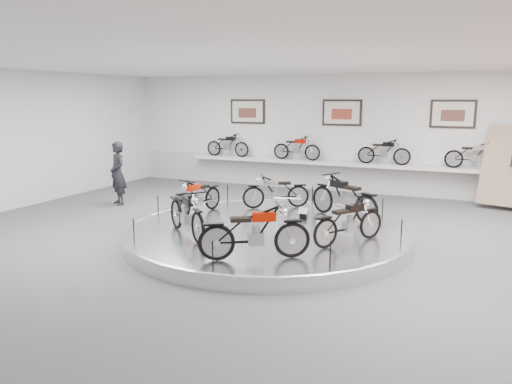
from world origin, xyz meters
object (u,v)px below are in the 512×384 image
at_px(bike_e, 255,232).
at_px(bike_f, 349,221).
at_px(bike_d, 186,213).
at_px(display_platform, 267,234).
at_px(visitor, 118,173).
at_px(bike_a, 344,197).
at_px(bike_c, 197,196).
at_px(bike_b, 276,191).
at_px(shelf, 338,164).

bearing_deg(bike_e, bike_f, 20.71).
height_order(bike_d, bike_f, bike_d).
relative_size(display_platform, visitor, 3.35).
bearing_deg(bike_a, display_platform, 78.97).
distance_m(bike_c, bike_d, 2.05).
relative_size(bike_a, visitor, 0.95).
height_order(bike_a, bike_b, bike_a).
relative_size(shelf, bike_e, 6.34).
distance_m(bike_a, bike_d, 3.93).
distance_m(bike_a, visitor, 6.99).
bearing_deg(bike_b, visitor, -29.74).
bearing_deg(bike_f, bike_d, 136.73).
relative_size(bike_b, bike_e, 0.88).
bearing_deg(visitor, bike_d, -4.81).
height_order(bike_a, bike_e, bike_a).
height_order(bike_d, visitor, visitor).
xyz_separation_m(shelf, bike_d, (-1.30, -7.70, -0.19)).
relative_size(bike_b, bike_f, 0.97).
bearing_deg(display_platform, bike_b, 105.66).
xyz_separation_m(bike_b, bike_c, (-1.56, -1.45, 0.00)).
relative_size(bike_a, bike_f, 1.15).
height_order(display_platform, bike_c, bike_c).
height_order(bike_c, visitor, visitor).
bearing_deg(display_platform, bike_a, 49.23).
xyz_separation_m(bike_a, bike_b, (-1.93, 0.45, -0.08)).
height_order(shelf, bike_d, bike_d).
distance_m(shelf, bike_c, 6.20).
height_order(bike_c, bike_f, bike_f).
height_order(bike_b, bike_c, bike_c).
relative_size(shelf, bike_d, 6.36).
relative_size(display_platform, bike_c, 4.16).
bearing_deg(bike_c, bike_f, 85.46).
bearing_deg(bike_c, shelf, 169.79).
distance_m(bike_c, bike_e, 3.90).
bearing_deg(bike_b, bike_c, 11.08).
bearing_deg(bike_d, bike_a, 86.70).
xyz_separation_m(bike_e, bike_f, (1.33, 1.68, -0.05)).
bearing_deg(bike_a, bike_f, 136.27).
bearing_deg(visitor, display_platform, 13.10).
distance_m(display_platform, bike_c, 2.29).
bearing_deg(bike_b, bike_e, 74.39).
distance_m(bike_c, visitor, 3.71).
distance_m(shelf, bike_a, 5.01).
distance_m(bike_a, bike_c, 3.64).
xyz_separation_m(shelf, bike_a, (1.37, -4.82, -0.17)).
relative_size(bike_e, bike_f, 1.11).
bearing_deg(bike_a, bike_d, 76.97).
relative_size(bike_d, bike_f, 1.10).
bearing_deg(bike_b, display_platform, 73.83).
xyz_separation_m(bike_a, bike_e, (-0.72, -3.74, -0.02)).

